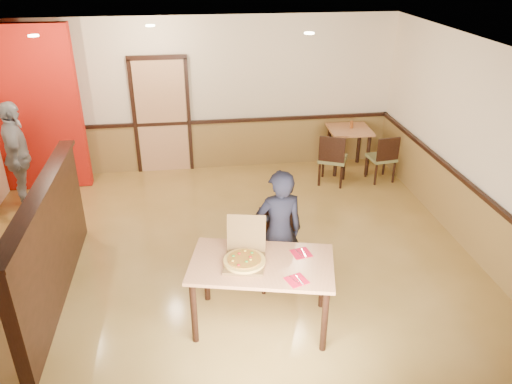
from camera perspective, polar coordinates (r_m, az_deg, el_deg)
floor at (r=6.68m, az=-3.92°, el=-9.07°), size 7.00×7.00×0.00m
ceiling at (r=5.54m, az=-4.84°, el=15.16°), size 7.00×7.00×0.00m
wall_back at (r=9.27m, az=-5.85°, el=10.89°), size 7.00×0.00×7.00m
wall_right at (r=7.07m, az=25.28°, el=3.34°), size 0.00×7.00×7.00m
wainscot_back at (r=9.54m, az=-5.58°, el=5.35°), size 7.00×0.04×0.90m
chair_rail_back at (r=9.37m, az=-5.70°, el=7.98°), size 7.00×0.06×0.06m
wainscot_right at (r=7.45m, az=23.69°, el=-3.38°), size 0.04×7.00×0.90m
chair_rail_right at (r=7.23m, az=24.22°, el=-0.16°), size 0.06×7.00×0.06m
back_door at (r=9.34m, az=-10.70°, el=8.45°), size 0.90×0.06×2.10m
booth_partition at (r=6.34m, az=-22.40°, el=-5.49°), size 0.20×3.10×1.44m
red_accent_panel at (r=9.17m, az=-24.31°, el=8.49°), size 1.60×0.20×2.78m
spot_a at (r=7.58m, az=-24.09°, el=16.00°), size 0.14×0.14×0.02m
spot_b at (r=8.02m, az=-12.00°, el=18.11°), size 0.14×0.14×0.02m
spot_c at (r=7.22m, az=6.10°, el=17.61°), size 0.14×0.14×0.02m
main_table at (r=5.46m, az=0.64°, el=-9.04°), size 1.69×1.20×0.82m
diner_chair at (r=6.24m, az=2.56°, el=-6.00°), size 0.51×0.51×0.98m
side_chair_left at (r=8.87m, az=8.72°, el=3.92°), size 0.62×0.62×0.94m
side_chair_right at (r=9.19m, az=14.35°, el=3.94°), size 0.49×0.49×0.88m
side_table at (r=9.51m, az=10.56°, el=6.11°), size 0.79×0.79×0.81m
diner at (r=5.97m, az=2.64°, el=-4.59°), size 0.62×0.44×1.61m
passerby at (r=8.67m, az=-25.53°, el=3.64°), size 0.68×1.12×1.77m
pizza_box at (r=5.37m, az=-1.29°, el=-7.50°), size 0.52×0.58×0.45m
pizza at (r=5.34m, az=-1.34°, el=-7.87°), size 0.56×0.56×0.03m
napkin_near at (r=5.15m, az=4.66°, el=-10.02°), size 0.26×0.26×0.01m
napkin_far at (r=5.56m, az=5.19°, el=-6.97°), size 0.24×0.24×0.01m
condiment at (r=9.47m, az=10.87°, el=7.59°), size 0.06×0.06×0.14m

